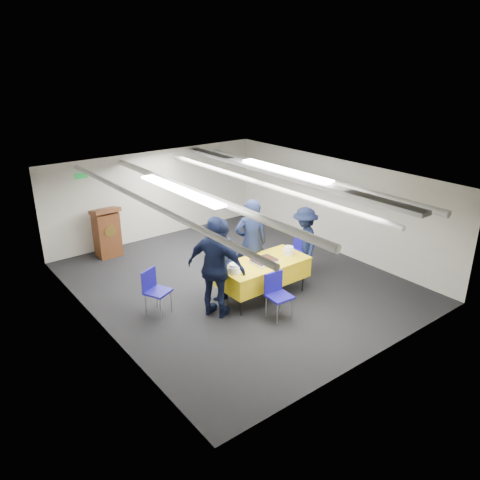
% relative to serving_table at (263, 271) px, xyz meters
% --- Properties ---
extents(ground, '(7.00, 7.00, 0.00)m').
position_rel_serving_table_xyz_m(ground, '(-0.03, 0.84, -0.56)').
color(ground, black).
rests_on(ground, ground).
extents(room_shell, '(6.00, 7.00, 2.30)m').
position_rel_serving_table_xyz_m(room_shell, '(0.07, 1.25, 1.25)').
color(room_shell, beige).
rests_on(room_shell, ground).
extents(serving_table, '(1.85, 0.88, 0.77)m').
position_rel_serving_table_xyz_m(serving_table, '(0.00, 0.00, 0.00)').
color(serving_table, black).
rests_on(serving_table, ground).
extents(sheet_cake, '(0.49, 0.37, 0.09)m').
position_rel_serving_table_xyz_m(sheet_cake, '(-0.03, -0.05, 0.25)').
color(sheet_cake, white).
rests_on(sheet_cake, serving_table).
extents(plate_stack_left, '(0.24, 0.24, 0.18)m').
position_rel_serving_table_xyz_m(plate_stack_left, '(-0.76, -0.05, 0.29)').
color(plate_stack_left, white).
rests_on(plate_stack_left, serving_table).
extents(plate_stack_right, '(0.22, 0.22, 0.18)m').
position_rel_serving_table_xyz_m(plate_stack_right, '(0.63, -0.05, 0.29)').
color(plate_stack_right, white).
rests_on(plate_stack_right, serving_table).
extents(podium, '(0.62, 0.53, 1.25)m').
position_rel_serving_table_xyz_m(podium, '(-1.63, 3.89, 0.05)').
color(podium, brown).
rests_on(podium, ground).
extents(chair_near, '(0.45, 0.45, 0.87)m').
position_rel_serving_table_xyz_m(chair_near, '(-0.30, -0.74, -0.03)').
color(chair_near, gray).
rests_on(chair_near, ground).
extents(chair_right, '(0.47, 0.47, 0.87)m').
position_rel_serving_table_xyz_m(chair_right, '(1.42, 0.47, -0.03)').
color(chair_right, gray).
rests_on(chair_right, ground).
extents(chair_left, '(0.56, 0.56, 0.87)m').
position_rel_serving_table_xyz_m(chair_left, '(-2.02, 0.78, -0.03)').
color(chair_left, gray).
rests_on(chair_left, ground).
extents(sailor_a, '(0.81, 0.69, 1.89)m').
position_rel_serving_table_xyz_m(sailor_a, '(0.16, 0.60, 0.38)').
color(sailor_a, black).
rests_on(sailor_a, ground).
extents(sailor_b, '(1.00, 0.96, 1.63)m').
position_rel_serving_table_xyz_m(sailor_b, '(-0.68, 0.55, 0.26)').
color(sailor_b, black).
rests_on(sailor_b, ground).
extents(sailor_c, '(0.96, 1.23, 1.94)m').
position_rel_serving_table_xyz_m(sailor_c, '(-1.14, -0.01, 0.41)').
color(sailor_c, black).
rests_on(sailor_c, ground).
extents(sailor_d, '(0.95, 1.14, 1.53)m').
position_rel_serving_table_xyz_m(sailor_d, '(1.43, 0.29, 0.21)').
color(sailor_d, black).
rests_on(sailor_d, ground).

